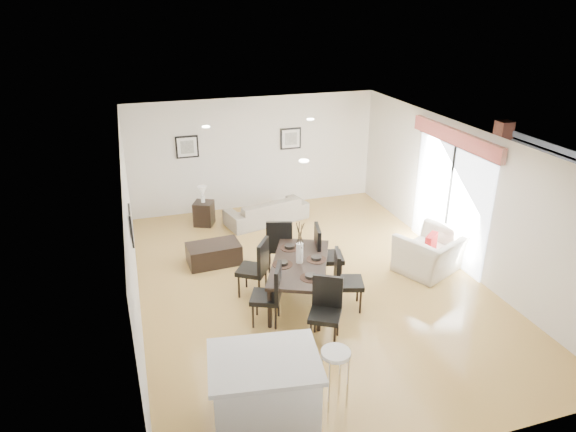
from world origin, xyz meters
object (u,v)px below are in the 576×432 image
object	(u,v)px
dining_chair_efar	(324,252)
dining_table	(300,266)
side_table	(204,213)
bar_stool	(336,359)
dining_chair_wnear	(271,292)
coffee_table	(214,254)
kitchen_island	(265,390)
dining_chair_head	(326,306)
sofa	(267,210)
dining_chair_foot	(279,243)
dining_chair_enear	(344,277)
armchair	(431,252)
dining_chair_wfar	(257,265)

from	to	relation	value
dining_chair_efar	dining_table	bearing A→B (deg)	139.71
side_table	bar_stool	world-z (taller)	bar_stool
dining_chair_wnear	coffee_table	xyz separation A→B (m)	(-0.53, 2.26, -0.37)
coffee_table	side_table	distance (m)	1.91
dining_chair_efar	coffee_table	size ratio (longest dim) A/B	1.10
kitchen_island	bar_stool	distance (m)	0.94
dining_chair_head	bar_stool	world-z (taller)	dining_chair_head
sofa	dining_chair_head	world-z (taller)	dining_chair_head
kitchen_island	dining_chair_foot	bearing A→B (deg)	79.01
dining_table	kitchen_island	bearing A→B (deg)	-93.05
coffee_table	dining_chair_enear	bearing A→B (deg)	-54.39
dining_chair_head	sofa	bearing A→B (deg)	116.31
dining_chair_efar	dining_chair_foot	size ratio (longest dim) A/B	1.03
armchair	dining_chair_enear	size ratio (longest dim) A/B	1.14
dining_chair_wfar	armchair	bearing A→B (deg)	120.59
dining_chair_head	dining_chair_wfar	bearing A→B (deg)	144.58
dining_chair_enear	dining_chair_head	xyz separation A→B (m)	(-0.58, -0.69, -0.01)
side_table	dining_chair_wfar	bearing A→B (deg)	-82.84
armchair	dining_table	xyz separation A→B (m)	(-2.71, -0.24, 0.28)
kitchen_island	armchair	bearing A→B (deg)	42.38
dining_chair_wfar	dining_chair_head	distance (m)	1.65
armchair	dining_chair_wfar	size ratio (longest dim) A/B	1.12
kitchen_island	sofa	bearing A→B (deg)	82.83
dining_chair_wnear	dining_chair_efar	bearing A→B (deg)	150.93
dining_chair_head	kitchen_island	distance (m)	1.88
dining_chair_wnear	kitchen_island	bearing A→B (deg)	5.86
bar_stool	armchair	bearing A→B (deg)	41.24
dining_chair_wfar	kitchen_island	distance (m)	2.92
dining_table	dining_chair_foot	xyz separation A→B (m)	(-0.03, 1.10, -0.07)
dining_table	side_table	xyz separation A→B (m)	(-1.05, 3.69, -0.39)
dining_chair_enear	dining_chair_foot	world-z (taller)	dining_chair_foot
dining_chair_wfar	dining_chair_enear	distance (m)	1.50
dining_chair_efar	bar_stool	size ratio (longest dim) A/B	1.35
sofa	dining_table	bearing A→B (deg)	70.32
armchair	coffee_table	xyz separation A→B (m)	(-3.87, 1.54, -0.18)
dining_chair_wnear	dining_chair_wfar	distance (m)	0.88
sofa	dining_chair_foot	distance (m)	2.38
dining_chair_foot	armchair	bearing A→B (deg)	179.46
dining_chair_wfar	dining_chair_enear	world-z (taller)	dining_chair_wfar
dining_chair_efar	bar_stool	distance (m)	3.07
dining_chair_wfar	bar_stool	world-z (taller)	dining_chair_wfar
side_table	bar_stool	bearing A→B (deg)	-83.57
dining_table	dining_chair_wfar	distance (m)	0.75
dining_table	coffee_table	bearing A→B (deg)	147.46
dining_table	dining_chair_head	distance (m)	1.12
dining_chair_head	dining_chair_wnear	bearing A→B (deg)	167.27
side_table	kitchen_island	distance (m)	6.14
armchair	dining_chair_efar	world-z (taller)	dining_chair_efar
sofa	dining_chair_efar	world-z (taller)	dining_chair_efar
side_table	bar_stool	size ratio (longest dim) A/B	0.67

